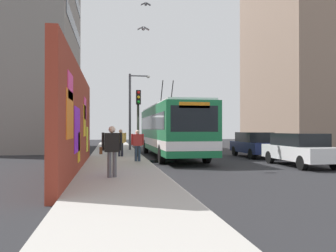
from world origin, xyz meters
TOP-DOWN VIEW (x-y plane):
  - ground_plane at (0.00, 0.00)m, footprint 80.00×80.00m
  - sidewalk_slab at (0.00, 1.60)m, footprint 48.00×3.20m
  - graffiti_wall at (-4.57, 3.35)m, footprint 12.88×0.32m
  - building_far_left at (12.35, 9.20)m, footprint 13.54×8.13m
  - building_far_right at (14.16, -17.00)m, footprint 13.41×6.76m
  - city_bus at (2.14, -1.80)m, footprint 12.30×2.66m
  - parked_car_white at (-3.94, -7.00)m, footprint 4.64×1.80m
  - parked_car_navy at (1.39, -7.00)m, footprint 4.22×1.75m
  - pedestrian_at_curb at (-1.71, 0.62)m, footprint 0.22×0.65m
  - pedestrian_midblock at (1.61, 1.37)m, footprint 0.22×0.66m
  - pedestrian_near_wall at (-7.45, 1.94)m, footprint 0.23×0.77m
  - traffic_light at (1.18, 0.35)m, footprint 0.49×0.28m
  - street_lamp at (8.12, 0.25)m, footprint 0.44×1.68m
  - flying_pigeons at (-2.04, 0.29)m, footprint 3.42×0.97m
  - curbside_puddle at (-0.51, -0.60)m, footprint 1.82×1.82m

SIDE VIEW (x-z plane):
  - ground_plane at x=0.00m, z-range 0.00..0.00m
  - curbside_puddle at x=-0.51m, z-range 0.00..0.00m
  - sidewalk_slab at x=0.00m, z-range 0.00..0.15m
  - parked_car_navy at x=1.39m, z-range 0.04..1.62m
  - parked_car_white at x=-3.94m, z-range 0.04..1.62m
  - pedestrian_at_curb at x=-1.71m, z-range 0.28..1.87m
  - pedestrian_midblock at x=1.61m, z-range 0.29..1.91m
  - pedestrian_near_wall at x=-7.45m, z-range 0.31..2.04m
  - city_bus at x=2.14m, z-range -0.71..4.33m
  - graffiti_wall at x=-4.57m, z-range 0.00..4.25m
  - traffic_light at x=1.18m, z-range 0.84..4.80m
  - street_lamp at x=8.12m, z-range 0.62..6.62m
  - flying_pigeons at x=-2.04m, z-range 6.29..8.70m
  - building_far_left at x=12.35m, z-range 0.00..17.69m
  - building_far_right at x=14.16m, z-range 0.00..18.92m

